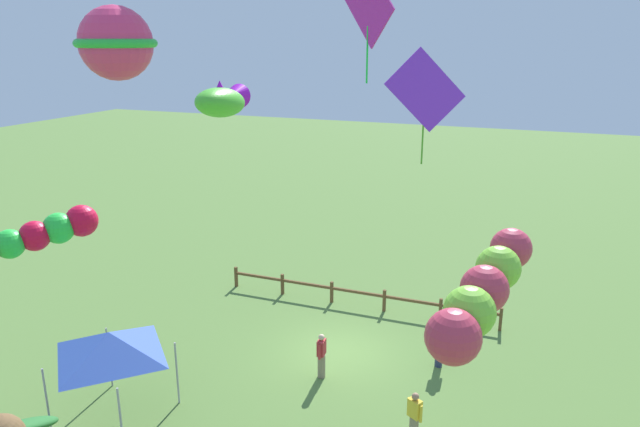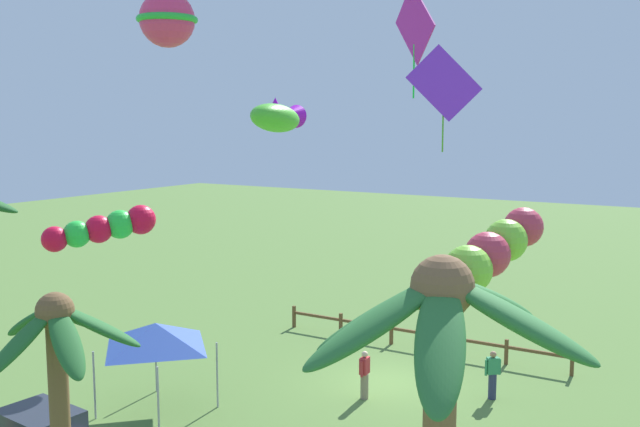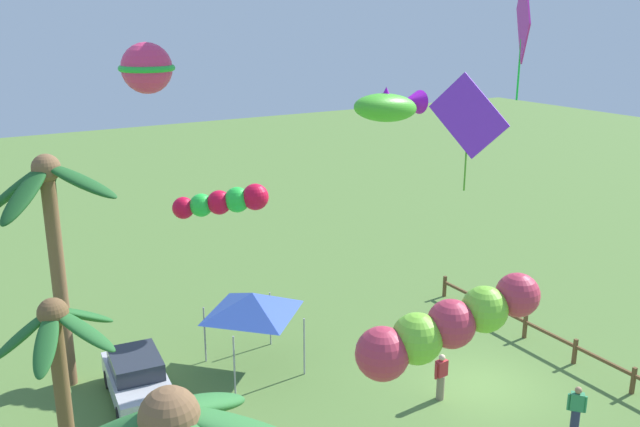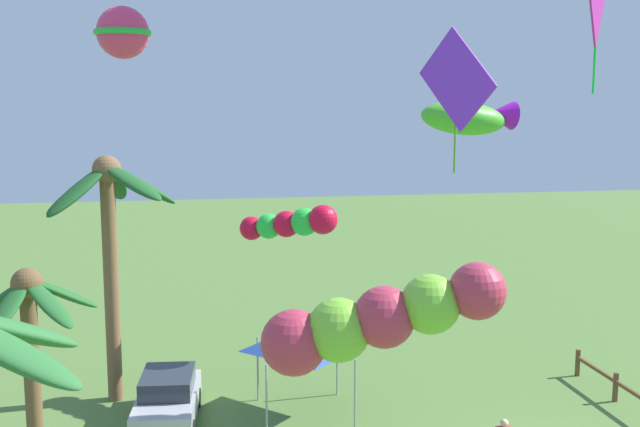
% 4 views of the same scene
% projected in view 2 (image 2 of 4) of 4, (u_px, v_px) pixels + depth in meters
% --- Properties ---
extents(ground_plane, '(120.00, 120.00, 0.00)m').
position_uv_depth(ground_plane, '(388.00, 382.00, 24.61)').
color(ground_plane, '#567A38').
extents(palm_tree_1, '(3.08, 3.05, 5.79)m').
position_uv_depth(palm_tree_1, '(59.00, 373.00, 13.31)').
color(palm_tree_1, brown).
rests_on(palm_tree_1, ground).
extents(palm_tree_2, '(4.01, 3.99, 7.15)m').
position_uv_depth(palm_tree_2, '(438.00, 381.00, 9.67)').
color(palm_tree_2, brown).
rests_on(palm_tree_2, ground).
extents(rail_fence, '(11.84, 0.12, 0.95)m').
position_uv_depth(rail_fence, '(418.00, 335.00, 28.12)').
color(rail_fence, brown).
rests_on(rail_fence, ground).
extents(spectator_0, '(0.48, 0.39, 1.59)m').
position_uv_depth(spectator_0, '(446.00, 423.00, 19.29)').
color(spectator_0, gray).
rests_on(spectator_0, ground).
extents(spectator_1, '(0.26, 0.55, 1.59)m').
position_uv_depth(spectator_1, '(365.00, 374.00, 23.02)').
color(spectator_1, gray).
rests_on(spectator_1, ground).
extents(spectator_2, '(0.44, 0.42, 1.59)m').
position_uv_depth(spectator_2, '(493.00, 374.00, 23.01)').
color(spectator_2, '#2D3351').
rests_on(spectator_2, ground).
extents(festival_tent, '(2.86, 2.86, 2.85)m').
position_uv_depth(festival_tent, '(156.00, 335.00, 21.67)').
color(festival_tent, '#9E9EA3').
rests_on(festival_tent, ground).
extents(kite_fish_0, '(1.59, 3.03, 1.27)m').
position_uv_depth(kite_fish_0, '(278.00, 117.00, 23.91)').
color(kite_fish_0, green).
extents(kite_diamond_2, '(2.06, 1.63, 3.60)m').
position_uv_depth(kite_diamond_2, '(415.00, 25.00, 22.35)').
color(kite_diamond_2, '#C3249D').
extents(kite_tube_3, '(2.34, 3.01, 1.32)m').
position_uv_depth(kite_tube_3, '(104.00, 228.00, 22.18)').
color(kite_tube_3, red).
extents(kite_diamond_4, '(1.71, 0.87, 2.65)m').
position_uv_depth(kite_diamond_4, '(444.00, 85.00, 17.61)').
color(kite_diamond_4, '#842EE6').
extents(kite_ball_5, '(1.67, 1.67, 1.10)m').
position_uv_depth(kite_ball_5, '(167.00, 19.00, 14.04)').
color(kite_ball_5, '#ED3569').
extents(kite_tube_6, '(1.77, 3.84, 1.94)m').
position_uv_depth(kite_tube_6, '(483.00, 258.00, 15.52)').
color(kite_tube_6, '#C3324B').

